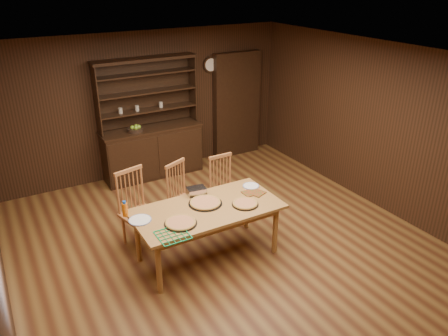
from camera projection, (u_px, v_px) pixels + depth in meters
floor at (227, 248)px, 6.09m from camera, size 6.00×6.00×0.00m
room_shell at (227, 142)px, 5.44m from camera, size 6.00×6.00×6.00m
china_hutch at (152, 145)px, 8.02m from camera, size 1.84×0.52×2.17m
doorway at (236, 105)px, 8.81m from camera, size 1.00×0.18×2.10m
wall_clock at (210, 65)px, 8.25m from camera, size 0.30×0.05×0.30m
dining_table at (207, 213)px, 5.63m from camera, size 1.90×0.95×0.75m
chair_left at (135, 205)px, 6.00m from camera, size 0.54×0.53×1.10m
chair_center at (181, 193)px, 6.41m from camera, size 0.55×0.54×1.02m
chair_right at (223, 185)px, 6.69m from camera, size 0.41×0.40×1.00m
pizza_left at (181, 223)px, 5.24m from camera, size 0.40×0.40×0.04m
pizza_right at (245, 204)px, 5.67m from camera, size 0.35×0.35×0.04m
pizza_center at (205, 203)px, 5.69m from camera, size 0.44×0.44×0.04m
cooling_rack at (173, 235)px, 5.01m from camera, size 0.43×0.43×0.02m
plate_left at (140, 220)px, 5.31m from camera, size 0.28×0.28×0.02m
plate_right at (251, 186)px, 6.15m from camera, size 0.23×0.23×0.02m
foil_dish at (196, 191)px, 5.91m from camera, size 0.27×0.21×0.10m
juice_bottle at (125, 209)px, 5.38m from camera, size 0.07×0.07×0.21m
pot_holder_a at (257, 193)px, 5.96m from camera, size 0.25×0.25×0.01m
pot_holder_b at (250, 193)px, 5.96m from camera, size 0.18×0.18×0.01m
fruit_bowl at (135, 129)px, 7.67m from camera, size 0.29×0.29×0.12m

